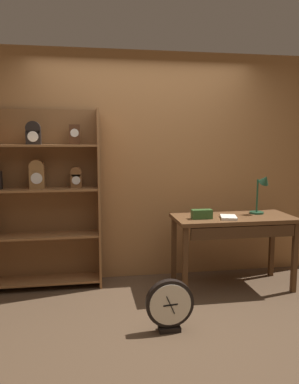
% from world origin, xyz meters
% --- Properties ---
extents(ground_plane, '(10.00, 10.00, 0.00)m').
position_xyz_m(ground_plane, '(0.00, 0.00, 0.00)').
color(ground_plane, '#4C3826').
extents(back_wood_panel, '(4.80, 0.05, 2.60)m').
position_xyz_m(back_wood_panel, '(0.00, 1.36, 1.30)').
color(back_wood_panel, '#9E6B3D').
rests_on(back_wood_panel, ground).
extents(bookshelf, '(1.35, 0.31, 1.94)m').
position_xyz_m(bookshelf, '(-1.21, 1.18, 0.99)').
color(bookshelf, brown).
rests_on(bookshelf, ground).
extents(workbench, '(1.29, 0.60, 0.79)m').
position_xyz_m(workbench, '(0.91, 0.80, 0.69)').
color(workbench, brown).
rests_on(workbench, ground).
extents(desk_lamp, '(0.21, 0.21, 0.45)m').
position_xyz_m(desk_lamp, '(1.26, 0.89, 1.06)').
color(desk_lamp, '#1E472D').
rests_on(desk_lamp, workbench).
extents(toolbox_small, '(0.21, 0.09, 0.10)m').
position_xyz_m(toolbox_small, '(0.53, 0.75, 0.84)').
color(toolbox_small, '#2D5123').
rests_on(toolbox_small, workbench).
extents(open_repair_manual, '(0.21, 0.25, 0.02)m').
position_xyz_m(open_repair_manual, '(0.81, 0.72, 0.81)').
color(open_repair_manual, silver).
rests_on(open_repair_manual, workbench).
extents(round_clock_large, '(0.41, 0.11, 0.45)m').
position_xyz_m(round_clock_large, '(0.02, -0.02, 0.23)').
color(round_clock_large, black).
rests_on(round_clock_large, ground).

